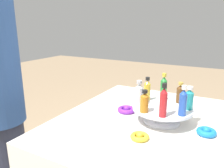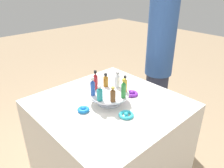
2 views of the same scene
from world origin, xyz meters
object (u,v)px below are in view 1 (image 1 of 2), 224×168
(bottle_clear, at_px, (139,94))
(ribbon_bow_gold, at_px, (140,136))
(bottle_brown, at_px, (180,93))
(ribbon_bow_teal, at_px, (178,107))
(bottle_amber, at_px, (144,102))
(ribbon_bow_blue, at_px, (206,132))
(bottle_blue, at_px, (183,102))
(display_stand, at_px, (162,112))
(bottle_teal, at_px, (189,99))
(bottle_green, at_px, (164,87))
(bottle_red, at_px, (163,102))
(bottle_gold, at_px, (147,90))
(ribbon_bow_purple, at_px, (127,110))

(bottle_clear, bearing_deg, ribbon_bow_gold, -155.95)
(bottle_brown, relative_size, ribbon_bow_teal, 1.05)
(bottle_amber, distance_m, ribbon_bow_blue, 0.29)
(bottle_blue, relative_size, ribbon_bow_blue, 1.62)
(bottle_brown, height_order, ribbon_bow_blue, bottle_brown)
(display_stand, bearing_deg, ribbon_bow_blue, -99.38)
(bottle_amber, distance_m, ribbon_bow_gold, 0.16)
(bottle_teal, relative_size, bottle_brown, 1.04)
(ribbon_bow_blue, bearing_deg, bottle_green, 58.37)
(display_stand, distance_m, ribbon_bow_gold, 0.21)
(bottle_teal, bearing_deg, bottle_red, 150.54)
(ribbon_bow_blue, bearing_deg, bottle_gold, 73.47)
(bottle_green, bearing_deg, bottle_clear, 150.54)
(ribbon_bow_gold, xyz_separation_m, ribbon_bow_blue, (0.17, -0.24, 0.00))
(bottle_teal, distance_m, bottle_clear, 0.23)
(bottle_teal, xyz_separation_m, bottle_gold, (0.03, 0.21, 0.01))
(bottle_clear, relative_size, bottle_amber, 1.20)
(bottle_brown, height_order, bottle_amber, bottle_brown)
(bottle_amber, bearing_deg, bottle_red, -96.96)
(display_stand, bearing_deg, bottle_blue, -119.46)
(bottle_amber, height_order, ribbon_bow_teal, bottle_amber)
(bottle_green, distance_m, ribbon_bow_blue, 0.30)
(bottle_brown, height_order, bottle_green, bottle_green)
(bottle_red, xyz_separation_m, ribbon_bow_teal, (0.31, -0.00, -0.13))
(bottle_amber, height_order, ribbon_bow_blue, bottle_amber)
(bottle_red, bearing_deg, bottle_clear, 60.54)
(display_stand, xyz_separation_m, bottle_amber, (-0.10, 0.06, 0.07))
(bottle_blue, distance_m, ribbon_bow_gold, 0.24)
(bottle_gold, relative_size, bottle_amber, 1.19)
(bottle_clear, bearing_deg, bottle_amber, -141.96)
(display_stand, distance_m, bottle_clear, 0.14)
(bottle_clear, relative_size, ribbon_bow_blue, 1.49)
(bottle_brown, height_order, bottle_blue, bottle_blue)
(ribbon_bow_purple, xyz_separation_m, ribbon_bow_gold, (-0.24, -0.17, -0.00))
(bottle_blue, height_order, ribbon_bow_blue, bottle_blue)
(bottle_clear, bearing_deg, bottle_blue, -96.96)
(ribbon_bow_teal, height_order, ribbon_bow_gold, same)
(bottle_amber, bearing_deg, bottle_gold, 15.54)
(bottle_brown, bearing_deg, ribbon_bow_purple, 104.33)
(bottle_brown, bearing_deg, display_stand, 150.54)
(bottle_gold, distance_m, bottle_red, 0.21)
(bottle_amber, height_order, ribbon_bow_gold, bottle_amber)
(display_stand, relative_size, bottle_teal, 2.63)
(bottle_red, bearing_deg, display_stand, 15.54)
(bottle_amber, distance_m, ribbon_bow_teal, 0.34)
(bottle_brown, xyz_separation_m, ribbon_bow_teal, (0.10, 0.02, -0.11))
(ribbon_bow_blue, bearing_deg, ribbon_bow_purple, 80.62)
(ribbon_bow_teal, relative_size, ribbon_bow_blue, 1.21)
(bottle_red, bearing_deg, ribbon_bow_gold, 145.25)
(bottle_clear, distance_m, bottle_amber, 0.09)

